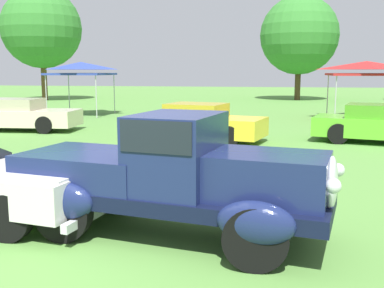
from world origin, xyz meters
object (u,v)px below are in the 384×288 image
feature_pickup_truck (172,174)px  show_car_yellow (200,123)px  show_car_cream (17,115)px  show_car_lime (381,124)px  canopy_tent_center_field (367,67)px  canopy_tent_left_field (81,68)px

feature_pickup_truck → show_car_yellow: 8.68m
show_car_cream → feature_pickup_truck: bearing=-50.6°
show_car_lime → canopy_tent_center_field: canopy_tent_center_field is taller
canopy_tent_left_field → show_car_lime: bearing=-28.6°
show_car_cream → show_car_lime: bearing=-3.7°
show_car_cream → show_car_yellow: size_ratio=1.07×
feature_pickup_truck → show_car_lime: size_ratio=1.04×
feature_pickup_truck → show_car_yellow: bearing=96.4°
feature_pickup_truck → show_car_cream: bearing=129.4°
show_car_yellow → canopy_tent_center_field: 10.36m
feature_pickup_truck → show_car_cream: feature_pickup_truck is taller
canopy_tent_left_field → feature_pickup_truck: bearing=-63.0°
show_car_yellow → show_car_cream: bearing=169.1°
show_car_lime → canopy_tent_center_field: 7.52m
show_car_lime → canopy_tent_center_field: bearing=83.4°
show_car_lime → canopy_tent_left_field: canopy_tent_left_field is taller
feature_pickup_truck → show_car_yellow: size_ratio=1.06×
canopy_tent_left_field → show_car_cream: bearing=-89.4°
feature_pickup_truck → canopy_tent_center_field: size_ratio=1.37×
show_car_cream → show_car_yellow: (7.28, -1.41, -0.00)m
show_car_yellow → canopy_tent_center_field: canopy_tent_center_field is taller
show_car_yellow → canopy_tent_left_field: (-7.34, 7.68, 1.82)m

